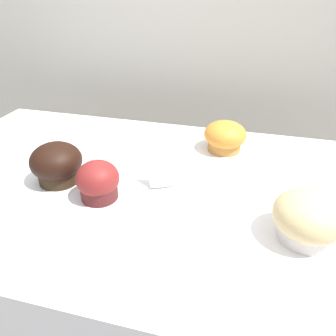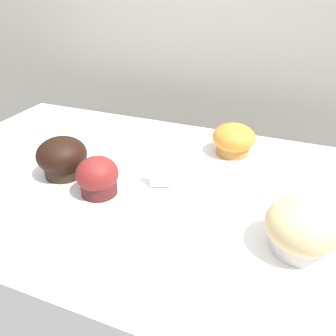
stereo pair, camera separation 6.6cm
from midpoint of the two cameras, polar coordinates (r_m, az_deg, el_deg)
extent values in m
cube|color=beige|center=(1.25, 1.40, 10.36)|extent=(3.20, 0.10, 1.80)
cube|color=white|center=(1.04, -7.34, -24.69)|extent=(1.00, 0.64, 0.95)
cylinder|color=#C2843B|center=(0.82, 7.54, 4.43)|extent=(0.08, 0.08, 0.04)
ellipsoid|color=orange|center=(0.81, 7.64, 5.76)|extent=(0.10, 0.10, 0.06)
cylinder|color=#531F1F|center=(0.66, -14.78, -3.46)|extent=(0.07, 0.07, 0.04)
ellipsoid|color=maroon|center=(0.65, -15.03, -1.83)|extent=(0.08, 0.08, 0.07)
sphere|color=white|center=(0.65, -15.64, 1.32)|extent=(0.01, 0.01, 0.01)
cylinder|color=white|center=(0.58, 19.88, -9.70)|extent=(0.09, 0.09, 0.05)
ellipsoid|color=#D8BC7E|center=(0.56, 20.30, -7.83)|extent=(0.11, 0.11, 0.08)
cylinder|color=#312314|center=(0.74, -21.05, -0.53)|extent=(0.08, 0.08, 0.05)
ellipsoid|color=black|center=(0.72, -21.40, 1.12)|extent=(0.11, 0.11, 0.07)
cube|color=white|center=(0.67, -4.01, -0.85)|extent=(0.05, 0.04, 0.06)
cube|color=silver|center=(0.65, -3.81, -1.75)|extent=(0.05, 0.04, 0.06)
camera|label=1|loc=(0.03, -92.86, -1.69)|focal=35.00mm
camera|label=2|loc=(0.03, 87.14, 1.69)|focal=35.00mm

